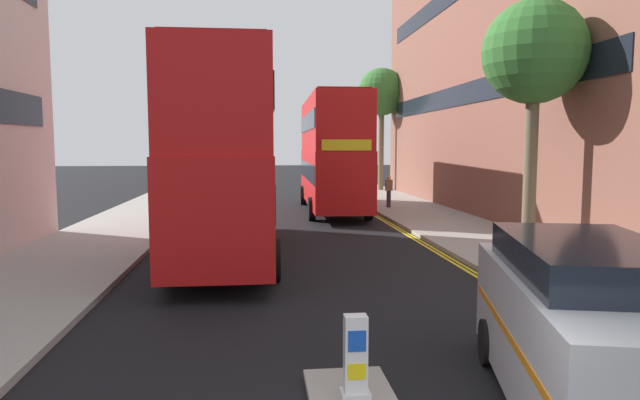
{
  "coord_description": "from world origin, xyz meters",
  "views": [
    {
      "loc": [
        -1.16,
        -3.83,
        3.26
      ],
      "look_at": [
        0.5,
        11.0,
        1.8
      ],
      "focal_mm": 31.15,
      "sensor_mm": 36.0,
      "label": 1
    }
  ],
  "objects_px": {
    "keep_left_bollard": "(355,363)",
    "double_decker_bus_oncoming": "(332,151)",
    "double_decker_bus_away": "(228,154)",
    "pedestrian_far": "(389,191)",
    "taxi_minivan": "(592,332)"
  },
  "relations": [
    {
      "from": "double_decker_bus_away",
      "to": "pedestrian_far",
      "type": "bearing_deg",
      "value": 55.78
    },
    {
      "from": "keep_left_bollard",
      "to": "pedestrian_far",
      "type": "relative_size",
      "value": 0.69
    },
    {
      "from": "double_decker_bus_away",
      "to": "pedestrian_far",
      "type": "height_order",
      "value": "double_decker_bus_away"
    },
    {
      "from": "keep_left_bollard",
      "to": "double_decker_bus_away",
      "type": "bearing_deg",
      "value": 101.38
    },
    {
      "from": "pedestrian_far",
      "to": "taxi_minivan",
      "type": "bearing_deg",
      "value": -97.15
    },
    {
      "from": "double_decker_bus_away",
      "to": "taxi_minivan",
      "type": "distance_m",
      "value": 11.78
    },
    {
      "from": "double_decker_bus_oncoming",
      "to": "pedestrian_far",
      "type": "distance_m",
      "value": 3.6
    },
    {
      "from": "double_decker_bus_oncoming",
      "to": "pedestrian_far",
      "type": "height_order",
      "value": "double_decker_bus_oncoming"
    },
    {
      "from": "double_decker_bus_oncoming",
      "to": "taxi_minivan",
      "type": "relative_size",
      "value": 2.12
    },
    {
      "from": "double_decker_bus_away",
      "to": "taxi_minivan",
      "type": "height_order",
      "value": "double_decker_bus_away"
    },
    {
      "from": "double_decker_bus_oncoming",
      "to": "pedestrian_far",
      "type": "bearing_deg",
      "value": 5.65
    },
    {
      "from": "keep_left_bollard",
      "to": "double_decker_bus_oncoming",
      "type": "height_order",
      "value": "double_decker_bus_oncoming"
    },
    {
      "from": "keep_left_bollard",
      "to": "taxi_minivan",
      "type": "distance_m",
      "value": 2.82
    },
    {
      "from": "taxi_minivan",
      "to": "keep_left_bollard",
      "type": "bearing_deg",
      "value": 169.64
    },
    {
      "from": "double_decker_bus_away",
      "to": "double_decker_bus_oncoming",
      "type": "xyz_separation_m",
      "value": [
        4.52,
        10.71,
        0.0
      ]
    }
  ]
}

